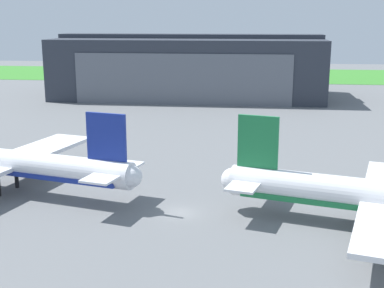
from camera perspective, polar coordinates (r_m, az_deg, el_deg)
name	(u,v)px	position (r m, az deg, el deg)	size (l,w,h in m)	color
ground_plane	(181,213)	(64.80, -1.26, -7.55)	(440.00, 440.00, 0.00)	slate
grass_field_strip	(234,75)	(221.67, 4.57, 7.56)	(440.00, 56.00, 0.08)	#39852E
maintenance_hangar	(190,67)	(159.52, -0.27, 8.43)	(78.58, 34.03, 18.67)	#2D333D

